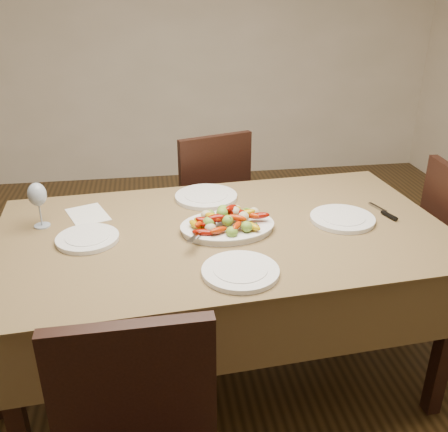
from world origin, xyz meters
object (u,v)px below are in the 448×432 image
Objects in this scene: plate_left at (88,239)px; chair_far at (202,205)px; plate_near at (240,272)px; plate_far at (206,197)px; serving_platter at (227,228)px; plate_right at (342,219)px; dining_table at (224,306)px; wine_glass at (39,204)px.

chair_far is at bearing 59.12° from plate_left.
plate_far is at bearing 93.12° from plate_near.
chair_far is at bearing 90.41° from serving_platter.
plate_right is at bearing 1.27° from plate_left.
dining_table is 0.52m from plate_far.
plate_left is 1.06m from plate_right.
wine_glass is (-0.20, 0.16, 0.09)m from plate_left.
plate_left and plate_far have the same top height.
plate_near is (-0.51, -0.36, 0.00)m from plate_right.
plate_left is 0.90× the size of plate_right.
serving_platter is 1.28× the size of plate_far.
plate_near is at bearing -144.88° from plate_right.
chair_far is 3.48× the size of plate_right.
plate_left is 1.20× the size of wine_glass.
serving_platter is at bearing -177.95° from plate_right.
serving_platter is 1.53× the size of plate_left.
plate_left is at bearing 41.08° from chair_far.
dining_table is 1.94× the size of chair_far.
serving_platter is 0.78m from wine_glass.
wine_glass is at bearing 168.34° from serving_platter.
wine_glass is (-0.71, -0.19, 0.09)m from plate_far.
plate_right is (0.51, -0.90, 0.29)m from chair_far.
wine_glass is at bearing 146.49° from plate_near.
chair_far is 1.14m from wine_glass.
wine_glass reaches higher than plate_left.
plate_far is (-0.55, 0.33, 0.00)m from plate_right.
plate_right is at bearing 2.05° from serving_platter.
plate_near reaches higher than dining_table.
wine_glass reaches higher than dining_table.
plate_near is at bearing -91.47° from serving_platter.
chair_far is at bearing 89.61° from dining_table.
dining_table is at bearing -179.14° from plate_right.
wine_glass is at bearing 168.91° from dining_table.
serving_platter is 1.37× the size of plate_near.
serving_platter is at bearing -38.76° from dining_table.
dining_table is 6.76× the size of plate_near.
serving_platter is 0.56m from plate_left.
wine_glass reaches higher than plate_near.
chair_far reaches higher than serving_platter.
plate_right reaches higher than dining_table.
wine_glass is (-0.75, 0.50, 0.09)m from plate_near.
wine_glass is (-0.76, 0.16, 0.09)m from serving_platter.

